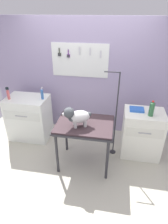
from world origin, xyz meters
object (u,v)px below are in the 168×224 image
object	(u,v)px
pump_bottle_white	(8,94)
soda_bottle	(152,109)
cabinet_right	(142,133)
dog	(76,116)
grooming_arm	(115,119)
counter_left	(29,117)
grooming_table	(85,128)

from	to	relation	value
pump_bottle_white	soda_bottle	world-z (taller)	soda_bottle
cabinet_right	pump_bottle_white	xyz separation A→B (m)	(-2.51, 0.04, 0.55)
soda_bottle	dog	bearing A→B (deg)	-158.57
grooming_arm	counter_left	xyz separation A→B (m)	(-1.73, 0.24, -0.29)
counter_left	pump_bottle_white	world-z (taller)	pump_bottle_white
counter_left	soda_bottle	bearing A→B (deg)	-6.24
soda_bottle	cabinet_right	bearing A→B (deg)	125.49
grooming_table	cabinet_right	size ratio (longest dim) A/B	1.06
cabinet_right	pump_bottle_white	world-z (taller)	pump_bottle_white
soda_bottle	grooming_arm	bearing A→B (deg)	178.84
counter_left	soda_bottle	xyz separation A→B (m)	(2.29, -0.25, 0.55)
counter_left	soda_bottle	world-z (taller)	soda_bottle
grooming_arm	counter_left	distance (m)	1.77
dog	soda_bottle	xyz separation A→B (m)	(1.14, 0.45, -0.01)
grooming_table	pump_bottle_white	xyz separation A→B (m)	(-1.55, 0.49, 0.25)
dog	soda_bottle	distance (m)	1.22
grooming_table	grooming_arm	size ratio (longest dim) A/B	0.58
grooming_table	dog	bearing A→B (deg)	-139.40
counter_left	cabinet_right	distance (m)	2.22
grooming_arm	dog	size ratio (longest dim) A/B	3.56
grooming_table	pump_bottle_white	size ratio (longest dim) A/B	3.86
grooming_arm	counter_left	bearing A→B (deg)	172.13
dog	grooming_table	bearing A→B (deg)	40.60
grooming_table	dog	size ratio (longest dim) A/B	2.08
grooming_arm	pump_bottle_white	xyz separation A→B (m)	(-2.02, 0.13, 0.26)
grooming_table	dog	xyz separation A→B (m)	(-0.11, -0.09, 0.26)
grooming_arm	soda_bottle	world-z (taller)	grooming_arm
grooming_table	cabinet_right	xyz separation A→B (m)	(0.96, 0.45, -0.30)
grooming_arm	pump_bottle_white	size ratio (longest dim) A/B	6.59
dog	soda_bottle	size ratio (longest dim) A/B	1.66
dog	pump_bottle_white	distance (m)	1.56
grooming_table	cabinet_right	distance (m)	1.10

